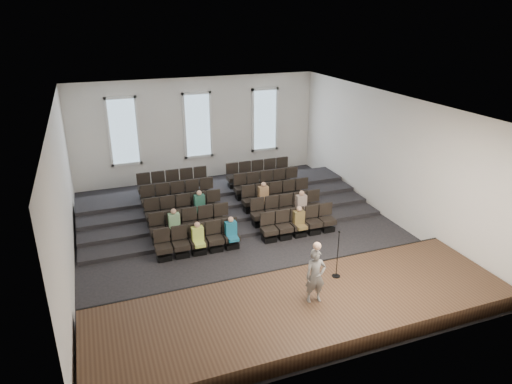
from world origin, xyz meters
The scene contains 14 objects.
ground centered at (0.00, 0.00, 0.00)m, with size 14.00×14.00×0.00m, color black.
ceiling centered at (0.00, 0.00, 5.01)m, with size 12.00×14.00×0.02m, color white.
wall_back centered at (0.00, 7.02, 2.50)m, with size 12.00×0.04×5.00m, color white.
wall_front centered at (0.00, -7.02, 2.50)m, with size 12.00×0.04×5.00m, color white.
wall_left centered at (-6.02, 0.00, 2.50)m, with size 0.04×14.00×5.00m, color white.
wall_right centered at (6.02, 0.00, 2.50)m, with size 0.04×14.00×5.00m, color white.
stage centered at (0.00, -5.10, 0.25)m, with size 11.80×3.60×0.50m, color #412C1C.
stage_lip centered at (0.00, -3.33, 0.25)m, with size 11.80×0.06×0.52m, color black.
risers centered at (0.00, 3.17, 0.20)m, with size 11.80×4.80×0.60m.
seating_rows centered at (0.00, 1.54, 0.68)m, with size 6.80×4.70×1.67m.
windows centered at (0.00, 6.95, 2.70)m, with size 8.44×0.10×3.24m.
audience centered at (-0.10, 0.30, 0.81)m, with size 5.45×2.64×1.10m.
speaker centered at (0.22, -5.14, 1.27)m, with size 0.56×0.37×1.55m, color slate.
mic_stand centered at (1.39, -4.27, 0.95)m, with size 0.25×0.25×1.52m.
Camera 1 is at (-4.94, -14.42, 7.88)m, focal length 32.00 mm.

